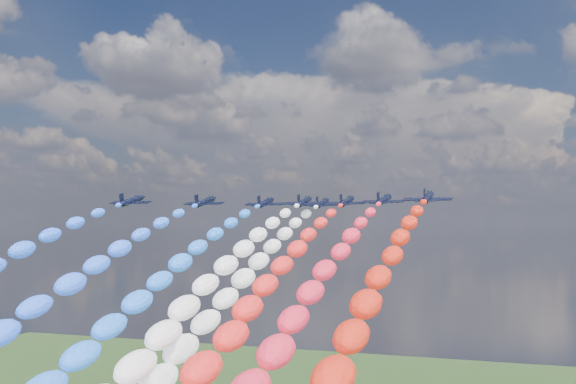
% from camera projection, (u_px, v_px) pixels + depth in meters
% --- Properties ---
extents(jet_0, '(10.32, 13.74, 5.35)m').
position_uv_depth(jet_0, '(132.00, 201.00, 165.26)').
color(jet_0, black).
extents(jet_1, '(9.82, 13.38, 5.35)m').
position_uv_depth(jet_1, '(205.00, 202.00, 171.83)').
color(jet_1, black).
extents(trail_1, '(5.46, 107.69, 43.60)m').
position_uv_depth(trail_1, '(53.00, 313.00, 117.79)').
color(trail_1, '#2C62FE').
extents(jet_2, '(9.95, 13.47, 5.35)m').
position_uv_depth(jet_2, '(265.00, 203.00, 178.81)').
color(jet_2, black).
extents(trail_2, '(5.46, 107.69, 43.60)m').
position_uv_depth(trail_2, '(148.00, 308.00, 124.78)').
color(trail_2, blue).
extents(jet_3, '(10.14, 13.61, 5.35)m').
position_uv_depth(jet_3, '(304.00, 202.00, 170.50)').
color(jet_3, black).
extents(trail_3, '(5.46, 107.69, 43.60)m').
position_uv_depth(trail_3, '(196.00, 314.00, 116.47)').
color(trail_3, white).
extents(jet_4, '(9.90, 13.44, 5.35)m').
position_uv_depth(jet_4, '(322.00, 203.00, 184.30)').
color(jet_4, black).
extents(trail_4, '(5.46, 107.69, 43.60)m').
position_uv_depth(trail_4, '(233.00, 304.00, 130.26)').
color(trail_4, white).
extents(jet_5, '(9.89, 13.43, 5.35)m').
position_uv_depth(jet_5, '(346.00, 201.00, 169.58)').
color(jet_5, black).
extents(trail_5, '(5.46, 107.69, 43.60)m').
position_uv_depth(trail_5, '(258.00, 315.00, 115.55)').
color(trail_5, red).
extents(jet_6, '(10.35, 13.75, 5.35)m').
position_uv_depth(jet_6, '(384.00, 200.00, 157.11)').
color(jet_6, black).
extents(trail_6, '(5.46, 107.69, 43.60)m').
position_uv_depth(trail_6, '(304.00, 326.00, 103.07)').
color(trail_6, '#EC233F').
extents(jet_7, '(9.90, 13.44, 5.35)m').
position_uv_depth(jet_7, '(428.00, 197.00, 141.89)').
color(jet_7, black).
extents(trail_7, '(5.46, 107.69, 43.60)m').
position_uv_depth(trail_7, '(361.00, 344.00, 87.85)').
color(trail_7, red).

